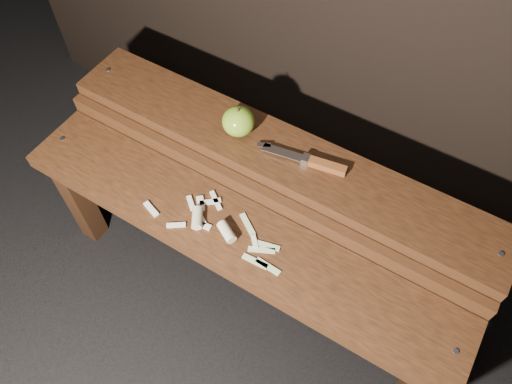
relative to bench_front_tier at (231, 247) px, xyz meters
The scene contains 6 objects.
ground 0.36m from the bench_front_tier, 90.00° to the left, with size 60.00×60.00×0.00m, color black.
bench_front_tier is the anchor object (origin of this frame).
bench_rear_tier 0.23m from the bench_front_tier, 90.00° to the left, with size 1.20×0.21×0.50m.
apple 0.32m from the bench_front_tier, 117.34° to the left, with size 0.08×0.08×0.09m.
knife 0.30m from the bench_front_tier, 67.09° to the left, with size 0.23×0.06×0.02m.
apple_scraps 0.09m from the bench_front_tier, behind, with size 0.39×0.15×0.03m.
Camera 1 is at (0.36, -0.54, 1.48)m, focal length 35.00 mm.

